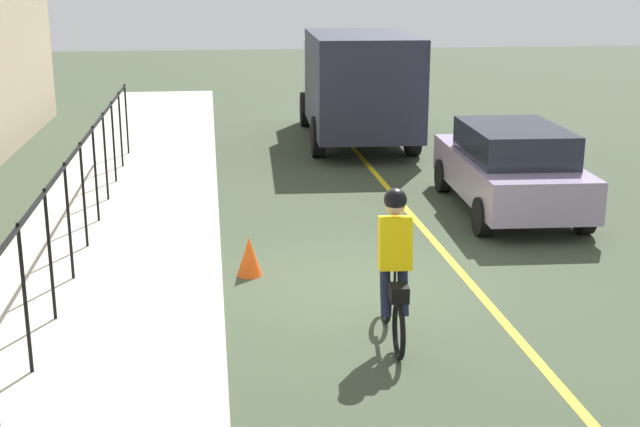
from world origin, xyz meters
name	(u,v)px	position (x,y,z in m)	size (l,w,h in m)	color
ground_plane	(354,283)	(0.00, 0.00, 0.00)	(80.00, 80.00, 0.00)	#37422F
lane_line_centre	(466,278)	(0.00, -1.60, 0.00)	(36.00, 0.12, 0.01)	yellow
sidewalk	(102,289)	(0.00, 3.40, 0.07)	(40.00, 3.20, 0.15)	#ACA99C
iron_fence	(75,184)	(1.00, 3.80, 1.29)	(15.76, 0.04, 1.60)	black
cyclist_lead	(394,267)	(-1.98, -0.12, 0.91)	(1.71, 0.38, 1.83)	black
patrol_sedan	(510,167)	(3.36, -3.38, 0.82)	(4.49, 2.11, 1.58)	#9584A4
box_truck_background	(356,81)	(10.40, -1.80, 1.55)	(6.81, 2.78, 2.78)	#252736
traffic_cone_near	(249,256)	(0.52, 1.41, 0.28)	(0.36, 0.36, 0.56)	#F55415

